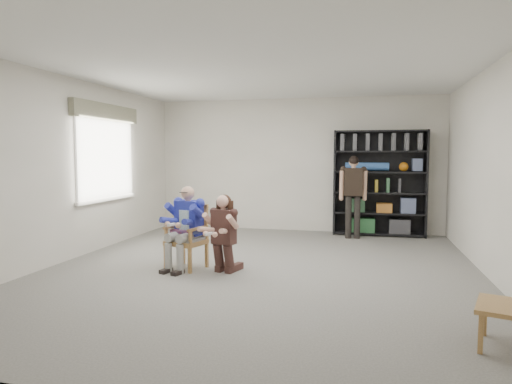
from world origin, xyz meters
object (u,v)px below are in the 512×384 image
(kneeling_woman, at_px, (223,234))
(bookshelf, at_px, (379,183))
(seated_man, at_px, (186,227))
(standing_man, at_px, (353,197))
(side_table, at_px, (512,328))
(armchair, at_px, (186,237))

(kneeling_woman, xyz_separation_m, bookshelf, (2.16, 3.54, 0.51))
(seated_man, height_order, standing_man, standing_man)
(kneeling_woman, bearing_deg, standing_man, 76.83)
(kneeling_woman, relative_size, bookshelf, 0.52)
(standing_man, height_order, side_table, standing_man)
(kneeling_woman, bearing_deg, armchair, -176.36)
(seated_man, distance_m, bookshelf, 4.40)
(armchair, relative_size, kneeling_woman, 0.84)
(armchair, relative_size, seated_man, 0.77)
(kneeling_woman, height_order, standing_man, standing_man)
(seated_man, relative_size, side_table, 2.21)
(seated_man, height_order, kneeling_woman, seated_man)
(standing_man, bearing_deg, kneeling_woman, -124.64)
(seated_man, distance_m, side_table, 4.15)
(standing_man, bearing_deg, armchair, -133.46)
(standing_man, bearing_deg, bookshelf, 37.34)
(armchair, distance_m, standing_man, 3.71)
(bookshelf, bearing_deg, side_table, -80.35)
(seated_man, height_order, side_table, seated_man)
(side_table, bearing_deg, seated_man, 152.23)
(kneeling_woman, height_order, side_table, kneeling_woman)
(standing_man, distance_m, side_table, 5.10)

